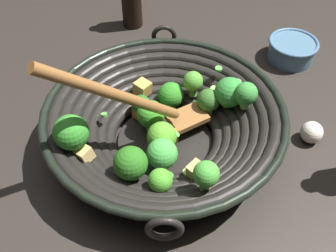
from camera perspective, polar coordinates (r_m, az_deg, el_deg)
name	(u,v)px	position (r m, az deg, el deg)	size (l,w,h in m)	color
ground_plane	(165,143)	(0.74, -0.51, -2.47)	(4.00, 4.00, 0.00)	#28231E
wok	(164,122)	(0.70, -0.55, 0.62)	(0.43, 0.46, 0.27)	black
prep_bowl	(292,49)	(0.96, 17.63, 10.60)	(0.11, 0.11, 0.05)	slate
garlic_bulb	(312,132)	(0.78, 20.22, -0.87)	(0.04, 0.04, 0.04)	silver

